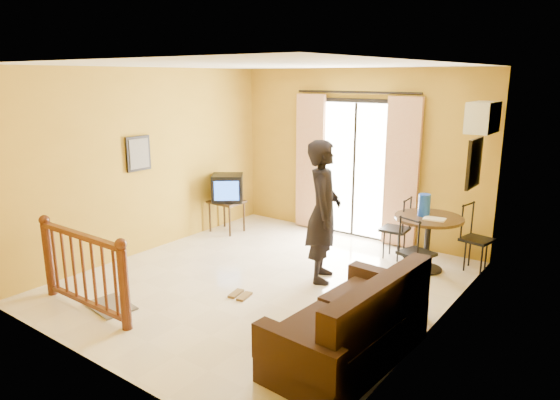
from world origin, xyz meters
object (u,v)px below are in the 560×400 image
Objects in this scene: television at (227,188)px; coffee_table at (394,301)px; dining_table at (428,228)px; standing_person at (323,212)px; sofa at (353,328)px.

coffee_table is (3.72, -1.38, -0.54)m from television.
dining_table is 1.56m from standing_person.
television is 0.82× the size of coffee_table.
standing_person reaches higher than dining_table.
sofa reaches higher than coffee_table.
standing_person reaches higher than television.
sofa is at bearing -84.10° from dining_table.
coffee_table is at bearing -58.15° from television.
sofa reaches higher than dining_table.
sofa is 1.02× the size of standing_person.
sofa is (0.01, -0.97, 0.08)m from coffee_table.
television reaches higher than dining_table.
dining_table is 1.11× the size of coffee_table.
television is 4.00m from coffee_table.
dining_table is 2.71m from sofa.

